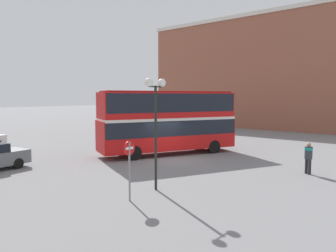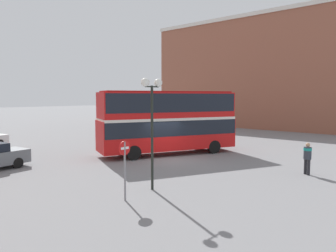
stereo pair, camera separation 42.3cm
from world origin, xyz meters
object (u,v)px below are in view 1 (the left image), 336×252
(double_decker_bus, at_px, (168,118))
(street_lamp_twin_globe, at_px, (156,104))
(parked_car_side_street, at_px, (185,130))
(pedestrian_foreground, at_px, (308,155))
(no_entry_sign, at_px, (129,161))

(double_decker_bus, height_order, street_lamp_twin_globe, street_lamp_twin_globe)
(parked_car_side_street, distance_m, street_lamp_twin_globe, 20.13)
(double_decker_bus, xyz_separation_m, parked_car_side_street, (9.09, 5.31, -1.89))
(double_decker_bus, height_order, pedestrian_foreground, double_decker_bus)
(double_decker_bus, bearing_deg, no_entry_sign, -123.38)
(pedestrian_foreground, height_order, no_entry_sign, no_entry_sign)
(parked_car_side_street, distance_m, no_entry_sign, 21.64)
(pedestrian_foreground, xyz_separation_m, no_entry_sign, (-9.59, 4.09, 0.57))
(double_decker_bus, xyz_separation_m, no_entry_sign, (-9.39, -5.90, -1.03))
(pedestrian_foreground, bearing_deg, street_lamp_twin_globe, 4.87)
(pedestrian_foreground, bearing_deg, no_entry_sign, 11.25)
(street_lamp_twin_globe, xyz_separation_m, no_entry_sign, (-1.88, -0.27, -2.30))
(double_decker_bus, distance_m, street_lamp_twin_globe, 9.47)
(no_entry_sign, bearing_deg, double_decker_bus, 32.15)
(street_lamp_twin_globe, bearing_deg, pedestrian_foreground, -29.47)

